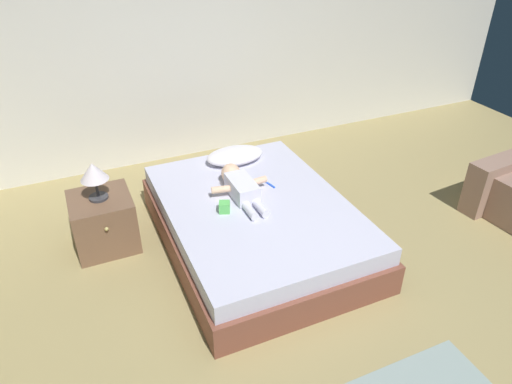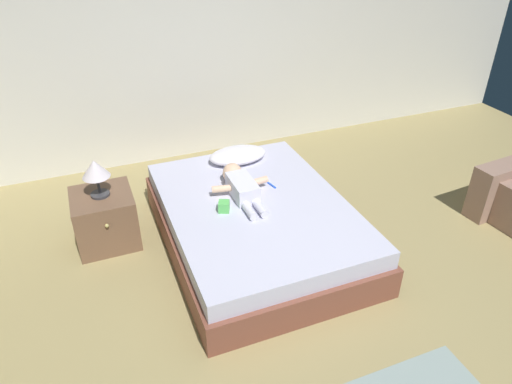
{
  "view_description": "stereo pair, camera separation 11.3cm",
  "coord_description": "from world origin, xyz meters",
  "px_view_note": "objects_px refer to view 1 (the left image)",
  "views": [
    {
      "loc": [
        -1.43,
        -1.67,
        2.41
      ],
      "look_at": [
        -0.18,
        1.15,
        0.49
      ],
      "focal_mm": 32.65,
      "sensor_mm": 36.0,
      "label": 1
    },
    {
      "loc": [
        -1.33,
        -1.71,
        2.41
      ],
      "look_at": [
        -0.18,
        1.15,
        0.49
      ],
      "focal_mm": 32.65,
      "sensor_mm": 36.0,
      "label": 2
    }
  ],
  "objects_px": {
    "bed": "(256,223)",
    "nightstand": "(104,222)",
    "pillow": "(235,155)",
    "baby": "(240,186)",
    "toy_block": "(224,207)",
    "toothbrush": "(269,184)",
    "lamp": "(94,173)"
  },
  "relations": [
    {
      "from": "bed",
      "to": "nightstand",
      "type": "xyz_separation_m",
      "value": [
        -1.13,
        0.48,
        0.03
      ]
    },
    {
      "from": "pillow",
      "to": "baby",
      "type": "xyz_separation_m",
      "value": [
        -0.17,
        -0.53,
        0.01
      ]
    },
    {
      "from": "pillow",
      "to": "baby",
      "type": "height_order",
      "value": "baby"
    },
    {
      "from": "bed",
      "to": "toy_block",
      "type": "distance_m",
      "value": 0.36
    },
    {
      "from": "pillow",
      "to": "toothbrush",
      "type": "bearing_deg",
      "value": -77.91
    },
    {
      "from": "pillow",
      "to": "toy_block",
      "type": "height_order",
      "value": "pillow"
    },
    {
      "from": "lamp",
      "to": "toy_block",
      "type": "bearing_deg",
      "value": -29.69
    },
    {
      "from": "toy_block",
      "to": "toothbrush",
      "type": "bearing_deg",
      "value": 24.48
    },
    {
      "from": "nightstand",
      "to": "bed",
      "type": "bearing_deg",
      "value": -22.81
    },
    {
      "from": "nightstand",
      "to": "pillow",
      "type": "bearing_deg",
      "value": 10.82
    },
    {
      "from": "toothbrush",
      "to": "nightstand",
      "type": "bearing_deg",
      "value": 168.64
    },
    {
      "from": "bed",
      "to": "toothbrush",
      "type": "xyz_separation_m",
      "value": [
        0.21,
        0.21,
        0.21
      ]
    },
    {
      "from": "pillow",
      "to": "lamp",
      "type": "xyz_separation_m",
      "value": [
        -1.24,
        -0.24,
        0.22
      ]
    },
    {
      "from": "toothbrush",
      "to": "toy_block",
      "type": "bearing_deg",
      "value": -155.52
    },
    {
      "from": "baby",
      "to": "lamp",
      "type": "distance_m",
      "value": 1.13
    },
    {
      "from": "nightstand",
      "to": "toy_block",
      "type": "xyz_separation_m",
      "value": [
        0.86,
        -0.49,
        0.21
      ]
    },
    {
      "from": "bed",
      "to": "pillow",
      "type": "bearing_deg",
      "value": 81.54
    },
    {
      "from": "toothbrush",
      "to": "baby",
      "type": "bearing_deg",
      "value": -175.5
    },
    {
      "from": "pillow",
      "to": "toy_block",
      "type": "bearing_deg",
      "value": -117.33
    },
    {
      "from": "baby",
      "to": "bed",
      "type": "bearing_deg",
      "value": -71.63
    },
    {
      "from": "nightstand",
      "to": "toy_block",
      "type": "height_order",
      "value": "toy_block"
    },
    {
      "from": "toothbrush",
      "to": "lamp",
      "type": "xyz_separation_m",
      "value": [
        -1.35,
        0.27,
        0.27
      ]
    },
    {
      "from": "baby",
      "to": "toothbrush",
      "type": "distance_m",
      "value": 0.28
    },
    {
      "from": "pillow",
      "to": "toy_block",
      "type": "relative_size",
      "value": 4.91
    },
    {
      "from": "pillow",
      "to": "toy_block",
      "type": "distance_m",
      "value": 0.82
    },
    {
      "from": "bed",
      "to": "nightstand",
      "type": "bearing_deg",
      "value": 157.19
    },
    {
      "from": "baby",
      "to": "toothbrush",
      "type": "bearing_deg",
      "value": 4.5
    },
    {
      "from": "bed",
      "to": "nightstand",
      "type": "distance_m",
      "value": 1.23
    },
    {
      "from": "toy_block",
      "to": "pillow",
      "type": "bearing_deg",
      "value": 62.67
    },
    {
      "from": "nightstand",
      "to": "lamp",
      "type": "height_order",
      "value": "lamp"
    },
    {
      "from": "nightstand",
      "to": "toy_block",
      "type": "relative_size",
      "value": 4.68
    },
    {
      "from": "pillow",
      "to": "lamp",
      "type": "height_order",
      "value": "lamp"
    }
  ]
}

